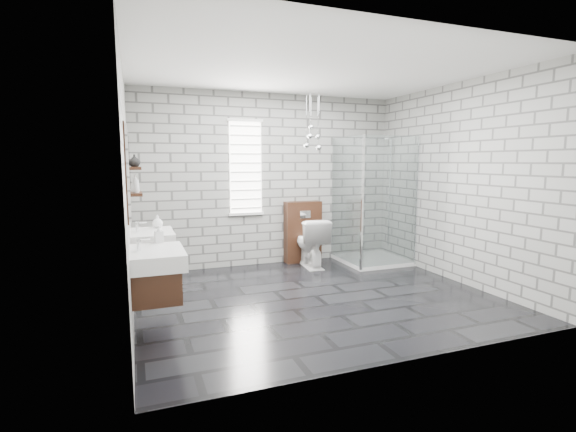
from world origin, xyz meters
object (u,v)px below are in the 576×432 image
vanity_right (149,239)px  toilet (311,242)px  cistern_panel (303,232)px  vanity_left (153,260)px  shower_enclosure (371,233)px

vanity_right → toilet: bearing=20.7°
cistern_panel → toilet: 0.35m
vanity_left → cistern_panel: 3.38m
vanity_right → cistern_panel: vanity_right is taller
cistern_panel → vanity_left: bearing=-136.3°
cistern_panel → toilet: cistern_panel is taller
vanity_right → toilet: vanity_right is taller
cistern_panel → toilet: size_ratio=1.30×
vanity_right → cistern_panel: size_ratio=1.57×
vanity_right → cistern_panel: 2.75m
vanity_left → cistern_panel: bearing=43.7°
shower_enclosure → toilet: bearing=169.2°
vanity_left → toilet: bearing=39.3°
vanity_left → vanity_right: size_ratio=1.00×
vanity_left → shower_enclosure: shower_enclosure is taller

